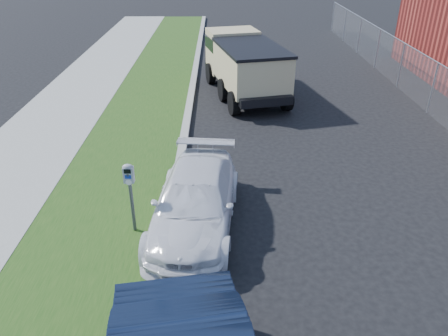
{
  "coord_description": "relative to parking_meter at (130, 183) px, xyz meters",
  "views": [
    {
      "loc": [
        -1.51,
        -7.7,
        5.68
      ],
      "look_at": [
        -1.4,
        1.0,
        1.0
      ],
      "focal_mm": 35.0,
      "sensor_mm": 36.0,
      "label": 1
    }
  ],
  "objects": [
    {
      "name": "ground",
      "position": [
        3.31,
        0.14,
        -1.28
      ],
      "size": [
        120.0,
        120.0,
        0.0
      ],
      "primitive_type": "plane",
      "color": "black",
      "rests_on": "ground"
    },
    {
      "name": "chainlink_fence",
      "position": [
        9.31,
        7.14,
        -0.01
      ],
      "size": [
        0.06,
        30.06,
        30.0
      ],
      "color": "slate",
      "rests_on": "ground"
    },
    {
      "name": "dump_truck",
      "position": [
        2.77,
        9.41,
        -0.05
      ],
      "size": [
        3.28,
        5.87,
        2.18
      ],
      "rotation": [
        0.0,
        0.0,
        0.23
      ],
      "color": "black",
      "rests_on": "ground"
    },
    {
      "name": "streetside",
      "position": [
        -2.26,
        2.14,
        -1.21
      ],
      "size": [
        6.12,
        50.0,
        0.15
      ],
      "color": "gray",
      "rests_on": "ground"
    },
    {
      "name": "parking_meter",
      "position": [
        0.0,
        0.0,
        0.0
      ],
      "size": [
        0.22,
        0.16,
        1.56
      ],
      "rotation": [
        0.0,
        0.0,
        -0.04
      ],
      "color": "#3F4247",
      "rests_on": "ground"
    },
    {
      "name": "white_wagon",
      "position": [
        1.27,
        0.36,
        -0.67
      ],
      "size": [
        2.1,
        4.34,
        1.22
      ],
      "primitive_type": "imported",
      "rotation": [
        0.0,
        0.0,
        -0.1
      ],
      "color": "white",
      "rests_on": "ground"
    }
  ]
}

